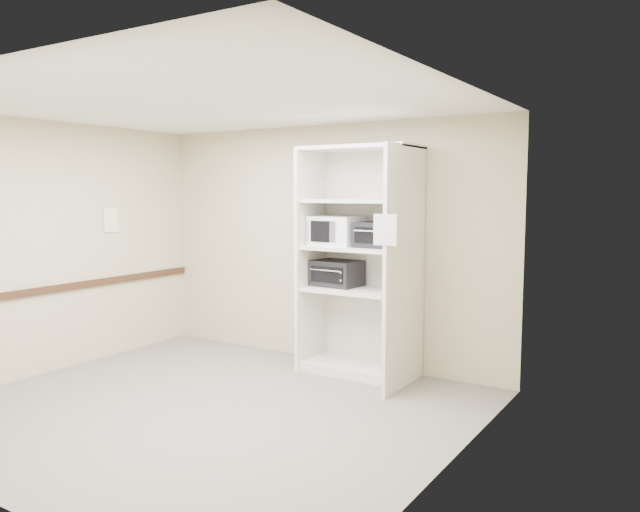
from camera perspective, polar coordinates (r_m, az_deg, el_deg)
The scene contains 12 objects.
floor at distance 5.86m, azimuth -10.26°, elevation -13.57°, with size 4.50×4.00×0.01m, color slate.
ceiling at distance 5.58m, azimuth -10.78°, elevation 13.56°, with size 4.50×4.00×0.01m, color white.
wall_back at distance 7.15m, azimuth 0.43°, elevation 1.12°, with size 4.50×0.02×2.70m, color #C2AD91.
wall_left at distance 7.28m, azimuth -23.63°, elevation 0.71°, with size 0.02×4.00×2.70m, color #C2AD91.
wall_right at distance 4.37m, azimuth 11.71°, elevation -2.06°, with size 0.02×4.00×2.70m, color #C2AD91.
shelving_unit at distance 6.59m, azimuth 3.98°, elevation -1.22°, with size 1.24×0.92×2.42m.
microwave at distance 6.74m, azimuth 1.51°, elevation 2.33°, with size 0.52×0.40×0.31m, color white.
toaster_oven_upper at distance 6.48m, azimuth 5.39°, elevation 1.94°, with size 0.46×0.34×0.26m, color black.
toaster_oven_lower at distance 6.81m, azimuth 1.56°, elevation -1.58°, with size 0.50×0.38×0.28m, color black.
paper_sign at distance 5.73m, azimuth 5.96°, elevation 2.39°, with size 0.22×0.01×0.28m, color white.
chair_rail at distance 7.31m, azimuth -23.39°, elevation -2.82°, with size 0.04×3.98×0.08m, color #381F13.
wall_poster at distance 7.75m, azimuth -18.56°, elevation 3.16°, with size 0.01×0.20×0.29m, color white.
Camera 1 is at (3.76, -4.05, 1.94)m, focal length 35.00 mm.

